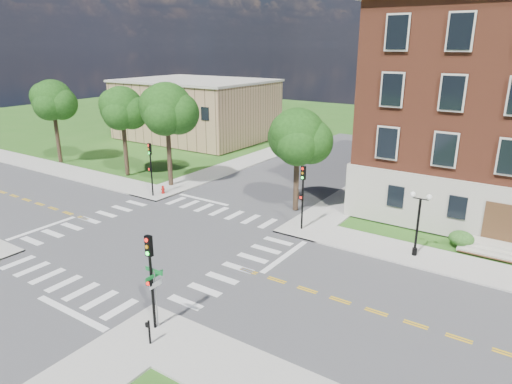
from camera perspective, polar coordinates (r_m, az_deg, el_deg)
The scene contains 19 objects.
ground at distance 32.91m, azimuth -12.51°, elevation -6.03°, with size 160.00×160.00×0.00m, color #295A19.
road_ew at distance 32.91m, azimuth -12.51°, elevation -6.02°, with size 90.00×12.00×0.01m, color #3D3D3F.
road_ns at distance 32.91m, azimuth -12.51°, elevation -6.02°, with size 12.00×90.00×0.01m, color #3D3D3F.
sidewalk_ne at distance 38.72m, azimuth 21.61°, elevation -3.11°, with size 34.00×34.00×0.12m.
sidewalk_nw at distance 53.53m, azimuth -12.21°, elevation 3.40°, with size 34.00×34.00×0.12m.
crosswalk_east at distance 28.55m, azimuth -2.26°, elevation -9.46°, with size 2.20×10.20×0.02m, color silver, non-canonical shape.
stop_bar_east at distance 30.02m, azimuth 3.65°, elevation -8.04°, with size 0.40×5.50×0.00m, color silver.
secondary_building at distance 67.65m, azimuth -7.48°, elevation 10.27°, with size 20.40×15.40×8.30m.
tree_a at distance 56.70m, azimuth -24.09°, elevation 10.43°, with size 4.47×4.47×9.38m.
tree_b at distance 48.51m, azimuth -16.43°, elevation 10.01°, with size 4.32×4.32×9.13m.
tree_c at distance 43.66m, azimuth -11.12°, elevation 10.13°, with size 4.89×4.89×9.81m.
tree_d at distance 36.33m, azimuth 5.20°, elevation 6.94°, with size 4.46×4.46×8.39m.
traffic_signal_se at distance 21.93m, azimuth -13.05°, elevation -9.53°, with size 0.33×0.36×4.80m.
traffic_signal_ne at distance 33.06m, azimuth 5.86°, elevation 0.33°, with size 0.37×0.43×4.80m.
traffic_signal_nw at distance 41.47m, azimuth -13.05°, elevation 3.59°, with size 0.37×0.43×4.80m.
twin_lamp_west at distance 30.70m, azimuth 19.61°, elevation -3.37°, with size 1.36×0.36×4.23m.
street_sign_pole at distance 22.38m, azimuth -12.48°, elevation -11.45°, with size 1.10×1.10×3.10m.
push_button_post at distance 22.09m, azimuth -13.23°, elevation -16.55°, with size 0.14×0.21×1.20m.
fire_hydrant at distance 42.63m, azimuth -11.56°, elevation 0.28°, with size 0.35×0.35×0.75m.
Camera 1 is at (22.22, -20.42, 13.13)m, focal length 32.00 mm.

